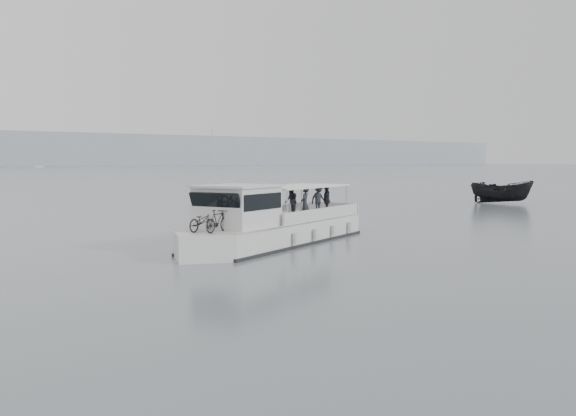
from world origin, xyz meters
TOP-DOWN VIEW (x-y plane):
  - ground at (0.00, 0.00)m, footprint 1400.00×1400.00m
  - tour_boat at (2.74, -0.60)m, footprint 12.25×7.44m
  - dark_motorboat at (35.73, 11.07)m, footprint 4.62×5.53m

SIDE VIEW (x-z plane):
  - ground at x=0.00m, z-range 0.00..0.00m
  - tour_boat at x=2.74m, z-range -1.79..3.54m
  - dark_motorboat at x=35.73m, z-range 0.00..2.05m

